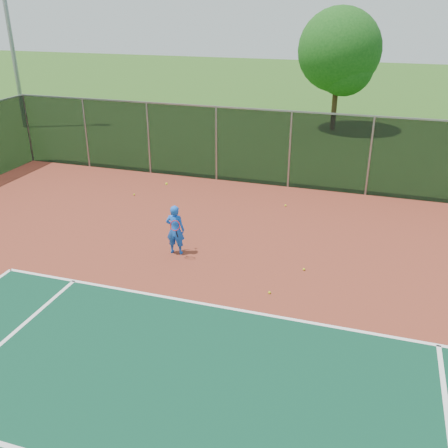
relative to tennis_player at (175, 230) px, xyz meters
name	(u,v)px	position (x,y,z in m)	size (l,w,h in m)	color
ground	(328,429)	(5.04, -5.33, -0.77)	(120.00, 120.00, 0.00)	#265017
court_apron	(339,357)	(5.04, -3.33, -0.76)	(30.00, 20.00, 0.02)	maroon
fence_back	(370,156)	(5.04, 6.67, 0.79)	(30.00, 0.06, 3.03)	black
tennis_player	(175,230)	(0.00, 0.00, 0.00)	(0.59, 0.61, 2.12)	blue
practice_ball_2	(304,269)	(3.75, 0.09, -0.72)	(0.07, 0.07, 0.07)	#CDD418
practice_ball_3	(285,205)	(2.36, 4.58, -0.72)	(0.07, 0.07, 0.07)	#CDD418
practice_ball_5	(134,194)	(-3.37, 3.95, -0.72)	(0.07, 0.07, 0.07)	#CDD418
practice_ball_6	(269,292)	(3.11, -1.37, -0.72)	(0.07, 0.07, 0.07)	#CDD418
floodlight_nw	(5,0)	(-14.75, 12.35, 6.10)	(0.90, 0.40, 12.20)	gray
tree_back_left	(341,54)	(2.74, 17.09, 3.40)	(4.53, 4.53, 6.66)	#362313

